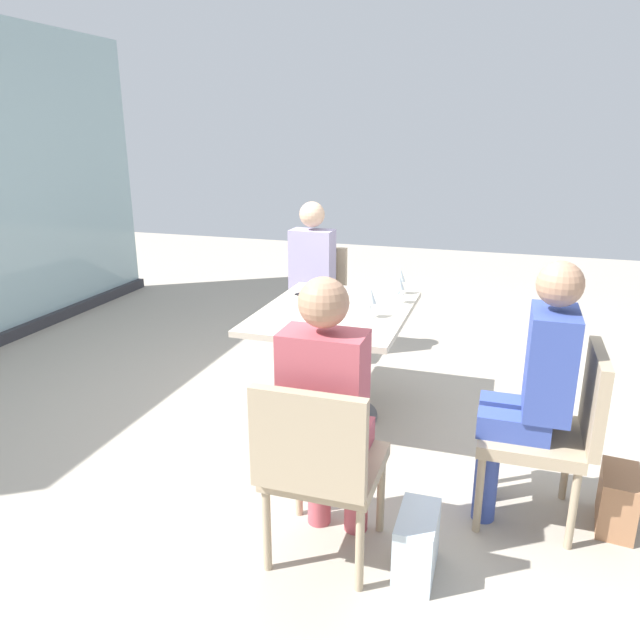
{
  "coord_description": "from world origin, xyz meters",
  "views": [
    {
      "loc": [
        -3.41,
        -0.99,
        1.79
      ],
      "look_at": [
        0.0,
        0.1,
        0.65
      ],
      "focal_mm": 33.57,
      "sensor_mm": 36.0,
      "label": 1
    }
  ],
  "objects_px": {
    "dining_table_main": "(335,338)",
    "chair_side_end": "(320,462)",
    "wine_glass_3": "(400,275)",
    "wine_glass_0": "(320,297)",
    "wine_glass_2": "(370,296)",
    "cell_phone_on_table": "(306,295)",
    "handbag_1": "(617,500)",
    "chair_front_left": "(554,425)",
    "wine_glass_4": "(399,283)",
    "person_far_right": "(310,274)",
    "handbag_0": "(417,544)",
    "coffee_cup": "(330,297)",
    "person_side_end": "(328,405)",
    "chair_far_right": "(314,295)",
    "person_front_left": "(534,381)",
    "wine_glass_1": "(304,296)"
  },
  "relations": [
    {
      "from": "person_far_right",
      "to": "wine_glass_4",
      "type": "xyz_separation_m",
      "value": [
        -0.73,
        -0.85,
        0.16
      ]
    },
    {
      "from": "chair_far_right",
      "to": "handbag_0",
      "type": "height_order",
      "value": "chair_far_right"
    },
    {
      "from": "handbag_0",
      "to": "handbag_1",
      "type": "bearing_deg",
      "value": -55.2
    },
    {
      "from": "wine_glass_3",
      "to": "cell_phone_on_table",
      "type": "distance_m",
      "value": 0.65
    },
    {
      "from": "wine_glass_4",
      "to": "coffee_cup",
      "type": "relative_size",
      "value": 2.06
    },
    {
      "from": "wine_glass_3",
      "to": "handbag_0",
      "type": "height_order",
      "value": "wine_glass_3"
    },
    {
      "from": "wine_glass_0",
      "to": "handbag_1",
      "type": "relative_size",
      "value": 0.62
    },
    {
      "from": "dining_table_main",
      "to": "cell_phone_on_table",
      "type": "distance_m",
      "value": 0.42
    },
    {
      "from": "chair_side_end",
      "to": "handbag_1",
      "type": "height_order",
      "value": "chair_side_end"
    },
    {
      "from": "chair_side_end",
      "to": "wine_glass_4",
      "type": "height_order",
      "value": "wine_glass_4"
    },
    {
      "from": "wine_glass_3",
      "to": "cell_phone_on_table",
      "type": "relative_size",
      "value": 1.28
    },
    {
      "from": "chair_side_end",
      "to": "chair_far_right",
      "type": "height_order",
      "value": "same"
    },
    {
      "from": "dining_table_main",
      "to": "wine_glass_3",
      "type": "height_order",
      "value": "wine_glass_3"
    },
    {
      "from": "wine_glass_0",
      "to": "handbag_0",
      "type": "height_order",
      "value": "wine_glass_0"
    },
    {
      "from": "chair_far_right",
      "to": "wine_glass_1",
      "type": "distance_m",
      "value": 1.41
    },
    {
      "from": "dining_table_main",
      "to": "wine_glass_3",
      "type": "relative_size",
      "value": 6.35
    },
    {
      "from": "wine_glass_3",
      "to": "person_front_left",
      "type": "bearing_deg",
      "value": -145.2
    },
    {
      "from": "wine_glass_4",
      "to": "coffee_cup",
      "type": "xyz_separation_m",
      "value": [
        -0.14,
        0.42,
        -0.09
      ]
    },
    {
      "from": "chair_side_end",
      "to": "cell_phone_on_table",
      "type": "xyz_separation_m",
      "value": [
        1.6,
        0.61,
        0.24
      ]
    },
    {
      "from": "chair_front_left",
      "to": "handbag_1",
      "type": "distance_m",
      "value": 0.48
    },
    {
      "from": "person_far_right",
      "to": "wine_glass_3",
      "type": "relative_size",
      "value": 6.81
    },
    {
      "from": "wine_glass_3",
      "to": "wine_glass_4",
      "type": "distance_m",
      "value": 0.23
    },
    {
      "from": "chair_far_right",
      "to": "person_side_end",
      "type": "distance_m",
      "value": 2.5
    },
    {
      "from": "person_side_end",
      "to": "coffee_cup",
      "type": "relative_size",
      "value": 14.0
    },
    {
      "from": "chair_front_left",
      "to": "handbag_0",
      "type": "bearing_deg",
      "value": 136.74
    },
    {
      "from": "wine_glass_0",
      "to": "handbag_1",
      "type": "bearing_deg",
      "value": -106.33
    },
    {
      "from": "wine_glass_3",
      "to": "coffee_cup",
      "type": "xyz_separation_m",
      "value": [
        -0.36,
        0.38,
        -0.09
      ]
    },
    {
      "from": "chair_front_left",
      "to": "handbag_0",
      "type": "xyz_separation_m",
      "value": [
        -0.56,
        0.53,
        -0.36
      ]
    },
    {
      "from": "person_far_right",
      "to": "handbag_0",
      "type": "xyz_separation_m",
      "value": [
        -2.28,
        -1.23,
        -0.56
      ]
    },
    {
      "from": "wine_glass_4",
      "to": "dining_table_main",
      "type": "bearing_deg",
      "value": 126.39
    },
    {
      "from": "wine_glass_2",
      "to": "wine_glass_4",
      "type": "xyz_separation_m",
      "value": [
        0.36,
        -0.1,
        0.0
      ]
    },
    {
      "from": "chair_side_end",
      "to": "wine_glass_1",
      "type": "distance_m",
      "value": 1.29
    },
    {
      "from": "chair_far_right",
      "to": "person_far_right",
      "type": "relative_size",
      "value": 0.69
    },
    {
      "from": "person_side_end",
      "to": "handbag_0",
      "type": "distance_m",
      "value": 0.69
    },
    {
      "from": "person_front_left",
      "to": "handbag_0",
      "type": "relative_size",
      "value": 4.2
    },
    {
      "from": "chair_side_end",
      "to": "wine_glass_2",
      "type": "height_order",
      "value": "wine_glass_2"
    },
    {
      "from": "dining_table_main",
      "to": "cell_phone_on_table",
      "type": "relative_size",
      "value": 8.16
    },
    {
      "from": "person_side_end",
      "to": "person_front_left",
      "type": "xyz_separation_m",
      "value": [
        0.52,
        -0.82,
        0.0
      ]
    },
    {
      "from": "wine_glass_2",
      "to": "cell_phone_on_table",
      "type": "distance_m",
      "value": 0.64
    },
    {
      "from": "dining_table_main",
      "to": "person_side_end",
      "type": "height_order",
      "value": "person_side_end"
    },
    {
      "from": "dining_table_main",
      "to": "chair_side_end",
      "type": "xyz_separation_m",
      "value": [
        -1.36,
        -0.33,
        -0.04
      ]
    },
    {
      "from": "wine_glass_0",
      "to": "chair_front_left",
      "type": "bearing_deg",
      "value": -111.48
    },
    {
      "from": "dining_table_main",
      "to": "coffee_cup",
      "type": "xyz_separation_m",
      "value": [
        0.12,
        0.07,
        0.24
      ]
    },
    {
      "from": "chair_front_left",
      "to": "wine_glass_4",
      "type": "bearing_deg",
      "value": 42.85
    },
    {
      "from": "handbag_1",
      "to": "wine_glass_0",
      "type": "bearing_deg",
      "value": 80.06
    },
    {
      "from": "dining_table_main",
      "to": "chair_side_end",
      "type": "distance_m",
      "value": 1.4
    },
    {
      "from": "wine_glass_2",
      "to": "cell_phone_on_table",
      "type": "relative_size",
      "value": 1.28
    },
    {
      "from": "dining_table_main",
      "to": "wine_glass_3",
      "type": "distance_m",
      "value": 0.66
    },
    {
      "from": "chair_side_end",
      "to": "wine_glass_0",
      "type": "xyz_separation_m",
      "value": [
        1.14,
        0.36,
        0.37
      ]
    },
    {
      "from": "wine_glass_2",
      "to": "handbag_0",
      "type": "height_order",
      "value": "wine_glass_2"
    }
  ]
}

